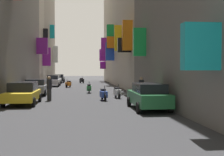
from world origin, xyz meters
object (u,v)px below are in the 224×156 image
(parked_car_white, at_px, (55,79))
(pedestrian_crossing, at_px, (49,88))
(scooter_white, at_px, (117,92))
(pedestrian_near_left, at_px, (141,89))
(parked_car_green, at_px, (148,96))
(parked_car_grey, at_px, (36,87))
(parked_car_black, at_px, (59,78))
(scooter_green, at_px, (89,88))
(parked_car_yellow, at_px, (23,93))
(scooter_blue, at_px, (104,94))
(scooter_orange, at_px, (68,84))
(scooter_black, at_px, (82,80))
(parked_car_silver, at_px, (53,81))

(parked_car_white, bearing_deg, pedestrian_crossing, -86.29)
(scooter_white, distance_m, pedestrian_near_left, 2.93)
(parked_car_white, bearing_deg, parked_car_green, -75.75)
(pedestrian_crossing, bearing_deg, parked_car_grey, 108.30)
(parked_car_black, height_order, scooter_green, parked_car_black)
(parked_car_black, bearing_deg, pedestrian_near_left, -75.77)
(parked_car_yellow, bearing_deg, pedestrian_crossing, 55.50)
(parked_car_white, distance_m, scooter_blue, 25.85)
(scooter_orange, xyz_separation_m, scooter_black, (1.76, 11.82, -0.00))
(scooter_orange, xyz_separation_m, pedestrian_crossing, (-0.82, -15.63, 0.44))
(parked_car_white, xyz_separation_m, parked_car_yellow, (0.13, -27.10, 0.02))
(parked_car_silver, bearing_deg, parked_car_black, 89.76)
(parked_car_silver, bearing_deg, scooter_black, 65.97)
(scooter_green, xyz_separation_m, pedestrian_near_left, (3.51, -7.99, 0.42))
(scooter_black, relative_size, pedestrian_crossing, 1.01)
(parked_car_yellow, relative_size, pedestrian_near_left, 2.49)
(parked_car_grey, distance_m, scooter_black, 22.90)
(parked_car_black, relative_size, scooter_orange, 2.18)
(parked_car_black, distance_m, parked_car_grey, 25.25)
(parked_car_green, bearing_deg, scooter_green, 103.56)
(parked_car_green, relative_size, scooter_blue, 2.40)
(pedestrian_crossing, bearing_deg, scooter_black, 84.63)
(scooter_white, bearing_deg, pedestrian_near_left, -60.57)
(parked_car_white, xyz_separation_m, parked_car_grey, (-0.02, -19.99, 0.00))
(pedestrian_crossing, relative_size, pedestrian_near_left, 1.02)
(parked_car_black, distance_m, scooter_blue, 30.94)
(scooter_white, height_order, scooter_orange, same)
(scooter_green, relative_size, scooter_blue, 1.04)
(parked_car_yellow, relative_size, parked_car_black, 1.06)
(parked_car_grey, bearing_deg, parked_car_white, 89.95)
(parked_car_white, relative_size, parked_car_silver, 0.99)
(parked_car_yellow, height_order, scooter_green, parked_car_yellow)
(parked_car_white, bearing_deg, parked_car_grey, -90.05)
(parked_car_white, relative_size, parked_car_yellow, 0.94)
(scooter_green, xyz_separation_m, scooter_blue, (0.85, -7.12, -0.00))
(parked_car_grey, height_order, pedestrian_near_left, pedestrian_near_left)
(parked_car_silver, relative_size, pedestrian_crossing, 2.31)
(parked_car_yellow, bearing_deg, scooter_blue, 18.84)
(scooter_blue, xyz_separation_m, pedestrian_near_left, (2.66, -0.87, 0.42))
(pedestrian_near_left, bearing_deg, parked_car_grey, 143.61)
(scooter_green, xyz_separation_m, scooter_white, (2.09, -5.47, -0.00))
(scooter_orange, bearing_deg, parked_car_green, -75.93)
(parked_car_green, height_order, scooter_orange, parked_car_green)
(parked_car_green, bearing_deg, scooter_blue, 112.07)
(scooter_white, relative_size, scooter_blue, 0.95)
(parked_car_black, distance_m, pedestrian_near_left, 32.35)
(parked_car_white, relative_size, scooter_black, 2.26)
(parked_car_yellow, xyz_separation_m, pedestrian_crossing, (1.49, 2.17, 0.14))
(parked_car_green, relative_size, parked_car_yellow, 1.02)
(parked_car_black, relative_size, parked_car_silver, 1.00)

